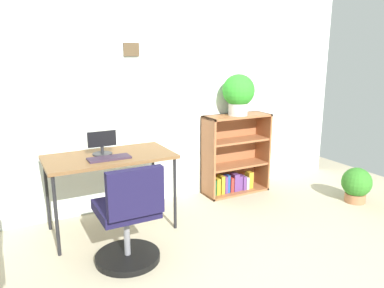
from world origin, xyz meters
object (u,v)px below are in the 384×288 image
potted_plant_on_shelf (239,93)px  potted_plant_floor (356,184)px  monitor (102,144)px  keyboard (109,158)px  office_chair (129,222)px  bookshelf_low (233,158)px  desk (110,161)px

potted_plant_on_shelf → potted_plant_floor: (1.02, -0.87, -0.98)m
monitor → keyboard: 0.20m
potted_plant_on_shelf → office_chair: bearing=-150.9°
monitor → bookshelf_low: (1.61, 0.25, -0.42)m
keyboard → bookshelf_low: bookshelf_low is taller
office_chair → bookshelf_low: bearing=30.7°
keyboard → bookshelf_low: 1.69m
potted_plant_on_shelf → keyboard: bearing=-167.3°
keyboard → potted_plant_floor: bearing=-11.0°
monitor → keyboard: monitor is taller
monitor → desk: bearing=-48.9°
potted_plant_floor → monitor: bearing=165.5°
bookshelf_low → potted_plant_floor: (1.02, -0.93, -0.20)m
monitor → office_chair: (-0.01, -0.72, -0.47)m
office_chair → keyboard: bearing=87.9°
bookshelf_low → office_chair: bearing=-149.3°
bookshelf_low → potted_plant_floor: size_ratio=2.37×
desk → potted_plant_on_shelf: 1.67m
desk → potted_plant_floor: bearing=-13.6°
desk → bookshelf_low: (1.57, 0.30, -0.26)m
office_chair → potted_plant_on_shelf: bearing=29.1°
desk → bookshelf_low: size_ratio=1.22×
desk → monitor: size_ratio=4.41×
keyboard → monitor: bearing=94.0°
keyboard → office_chair: bearing=-92.1°
office_chair → bookshelf_low: 1.89m
desk → potted_plant_floor: 2.70m
monitor → keyboard: (0.01, -0.17, -0.09)m
monitor → office_chair: size_ratio=0.31×
desk → monitor: 0.17m
desk → office_chair: size_ratio=1.36×
potted_plant_on_shelf → monitor: bearing=-173.3°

